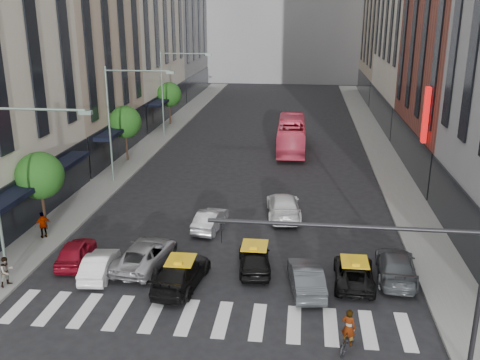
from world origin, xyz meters
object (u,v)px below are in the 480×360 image
(streetlamp_mid, at_px, (120,110))
(bus, at_px, (291,135))
(streetlamp_far, at_px, (171,82))
(taxi_center, at_px, (255,258))
(car_white_front, at_px, (100,265))
(pedestrian_near, at_px, (7,271))
(streetlamp_near, at_px, (10,169))
(taxi_left, at_px, (181,273))
(motorcycle, at_px, (348,340))
(car_red, at_px, (76,252))
(pedestrian_far, at_px, (43,225))

(streetlamp_mid, bearing_deg, bus, 43.18)
(bus, bearing_deg, streetlamp_far, -17.92)
(streetlamp_mid, xyz_separation_m, taxi_center, (11.63, -13.58, -5.21))
(taxi_center, bearing_deg, car_white_front, 4.26)
(pedestrian_near, bearing_deg, streetlamp_near, 3.98)
(taxi_left, xyz_separation_m, motorcycle, (7.89, -4.40, -0.25))
(streetlamp_far, relative_size, car_white_front, 2.39)
(taxi_left, height_order, taxi_center, same)
(streetlamp_mid, height_order, pedestrian_near, streetlamp_mid)
(motorcycle, bearing_deg, pedestrian_near, 12.32)
(streetlamp_mid, xyz_separation_m, pedestrian_near, (-0.36, -16.95, -4.99))
(car_white_front, bearing_deg, bus, -114.27)
(car_red, distance_m, pedestrian_far, 4.18)
(streetlamp_near, relative_size, bus, 0.83)
(taxi_left, xyz_separation_m, pedestrian_far, (-9.43, 4.52, 0.26))
(bus, distance_m, motorcycle, 32.33)
(bus, bearing_deg, taxi_left, 79.54)
(car_white_front, distance_m, taxi_left, 4.48)
(streetlamp_far, distance_m, car_red, 30.41)
(streetlamp_near, relative_size, streetlamp_far, 1.00)
(streetlamp_near, distance_m, pedestrian_far, 7.03)
(streetlamp_far, xyz_separation_m, pedestrian_far, (-1.29, -27.18, -4.95))
(taxi_center, relative_size, motorcycle, 2.40)
(streetlamp_far, bearing_deg, car_white_front, -83.22)
(taxi_left, distance_m, bus, 28.16)
(car_white_front, relative_size, pedestrian_near, 2.47)
(motorcycle, xyz_separation_m, pedestrian_far, (-17.32, 8.92, 0.51))
(car_white_front, distance_m, motorcycle, 13.28)
(pedestrian_far, bearing_deg, taxi_left, 112.09)
(streetlamp_mid, xyz_separation_m, motorcycle, (16.03, -20.10, -5.46))
(streetlamp_far, xyz_separation_m, taxi_center, (11.63, -29.58, -5.21))
(streetlamp_near, xyz_separation_m, taxi_left, (8.15, 0.30, -5.21))
(motorcycle, relative_size, pedestrian_near, 1.11)
(streetlamp_far, distance_m, pedestrian_far, 27.66)
(car_white_front, bearing_deg, taxi_center, -174.44)
(streetlamp_mid, distance_m, motorcycle, 26.28)
(bus, bearing_deg, car_white_front, 70.58)
(car_red, height_order, pedestrian_near, pedestrian_near)
(streetlamp_far, relative_size, pedestrian_far, 5.60)
(streetlamp_near, bearing_deg, pedestrian_far, 104.97)
(taxi_left, relative_size, taxi_center, 1.17)
(car_white_front, bearing_deg, streetlamp_near, 7.12)
(motorcycle, bearing_deg, taxi_center, -32.74)
(streetlamp_far, height_order, car_white_front, streetlamp_far)
(bus, bearing_deg, pedestrian_near, 64.68)
(streetlamp_far, bearing_deg, pedestrian_far, -92.71)
(taxi_left, bearing_deg, taxi_center, -141.32)
(taxi_center, height_order, bus, bus)
(taxi_left, bearing_deg, car_white_front, 0.36)
(bus, bearing_deg, pedestrian_far, 57.84)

